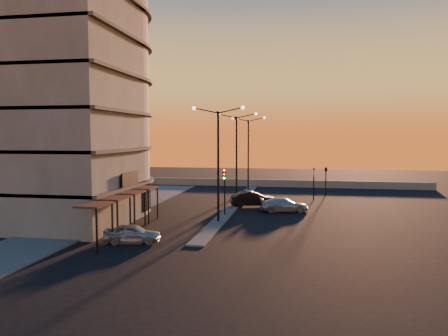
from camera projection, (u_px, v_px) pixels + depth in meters
ground at (218, 223)px, 35.78m from camera, size 120.00×120.00×0.00m
sidewalk_west at (118, 210)px, 41.56m from camera, size 5.00×40.00×0.12m
median at (236, 203)px, 45.59m from camera, size 1.20×36.00×0.12m
parapet at (268, 183)px, 60.91m from camera, size 44.00×0.50×1.00m
building at (58, 80)px, 37.40m from camera, size 14.35×17.08×25.00m
streetlamp_near at (218, 155)px, 35.37m from camera, size 4.32×0.32×9.51m
streetlamp_mid at (237, 150)px, 45.18m from camera, size 4.32×0.32×9.51m
streetlamp_far at (248, 148)px, 55.00m from camera, size 4.32×0.32×9.51m
traffic_light_main at (224, 184)px, 38.39m from camera, size 0.28×0.44×4.25m
signal_east_a at (314, 183)px, 47.97m from camera, size 0.13×0.16×3.60m
signal_east_b at (326, 170)px, 51.54m from camera, size 0.42×1.99×3.60m
car_hatchback at (132, 233)px, 28.96m from camera, size 3.94×2.12×1.27m
car_sedan at (253, 199)px, 43.82m from camera, size 4.89×2.72×1.53m
car_wagon at (284, 205)px, 40.80m from camera, size 4.73×2.56×1.30m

